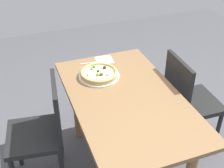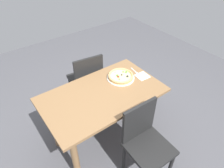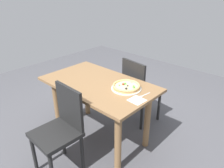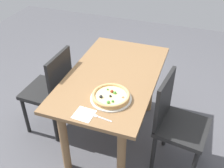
{
  "view_description": "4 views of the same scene",
  "coord_description": "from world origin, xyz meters",
  "px_view_note": "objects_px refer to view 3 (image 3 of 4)",
  "views": [
    {
      "loc": [
        1.55,
        -0.68,
        2.0
      ],
      "look_at": [
        -0.16,
        -0.05,
        0.76
      ],
      "focal_mm": 47.83,
      "sensor_mm": 36.0,
      "label": 1
    },
    {
      "loc": [
        0.89,
        1.36,
        2.17
      ],
      "look_at": [
        -0.16,
        -0.05,
        0.76
      ],
      "focal_mm": 32.74,
      "sensor_mm": 36.0,
      "label": 2
    },
    {
      "loc": [
        -1.59,
        1.5,
        1.77
      ],
      "look_at": [
        -0.16,
        -0.05,
        0.76
      ],
      "focal_mm": 34.55,
      "sensor_mm": 36.0,
      "label": 3
    },
    {
      "loc": [
        -1.82,
        -0.63,
        2.03
      ],
      "look_at": [
        -0.16,
        -0.05,
        0.76
      ],
      "focal_mm": 42.68,
      "sensor_mm": 36.0,
      "label": 4
    }
  ],
  "objects_px": {
    "chair_far": "(61,128)",
    "fork": "(143,96)",
    "pizza": "(126,86)",
    "dining_table": "(99,93)",
    "chair_near": "(139,88)",
    "plate": "(126,88)",
    "napkin": "(137,100)"
  },
  "relations": [
    {
      "from": "fork",
      "to": "pizza",
      "type": "bearing_deg",
      "value": -83.7
    },
    {
      "from": "dining_table",
      "to": "napkin",
      "type": "xyz_separation_m",
      "value": [
        -0.55,
        0.03,
        0.13
      ]
    },
    {
      "from": "chair_near",
      "to": "chair_far",
      "type": "xyz_separation_m",
      "value": [
        0.05,
        1.19,
        0.0
      ]
    },
    {
      "from": "plate",
      "to": "dining_table",
      "type": "bearing_deg",
      "value": 16.65
    },
    {
      "from": "dining_table",
      "to": "plate",
      "type": "bearing_deg",
      "value": -163.35
    },
    {
      "from": "dining_table",
      "to": "napkin",
      "type": "bearing_deg",
      "value": 177.31
    },
    {
      "from": "dining_table",
      "to": "napkin",
      "type": "height_order",
      "value": "napkin"
    },
    {
      "from": "dining_table",
      "to": "plate",
      "type": "distance_m",
      "value": 0.36
    },
    {
      "from": "plate",
      "to": "pizza",
      "type": "height_order",
      "value": "pizza"
    },
    {
      "from": "pizza",
      "to": "dining_table",
      "type": "bearing_deg",
      "value": 16.62
    },
    {
      "from": "chair_far",
      "to": "fork",
      "type": "distance_m",
      "value": 0.86
    },
    {
      "from": "dining_table",
      "to": "chair_far",
      "type": "height_order",
      "value": "chair_far"
    },
    {
      "from": "dining_table",
      "to": "fork",
      "type": "height_order",
      "value": "fork"
    },
    {
      "from": "chair_near",
      "to": "pizza",
      "type": "xyz_separation_m",
      "value": [
        -0.18,
        0.5,
        0.28
      ]
    },
    {
      "from": "pizza",
      "to": "plate",
      "type": "bearing_deg",
      "value": -9.04
    },
    {
      "from": "pizza",
      "to": "fork",
      "type": "distance_m",
      "value": 0.22
    },
    {
      "from": "plate",
      "to": "fork",
      "type": "distance_m",
      "value": 0.22
    },
    {
      "from": "pizza",
      "to": "fork",
      "type": "height_order",
      "value": "pizza"
    },
    {
      "from": "plate",
      "to": "napkin",
      "type": "height_order",
      "value": "plate"
    },
    {
      "from": "napkin",
      "to": "chair_near",
      "type": "bearing_deg",
      "value": -56.39
    },
    {
      "from": "plate",
      "to": "fork",
      "type": "xyz_separation_m",
      "value": [
        -0.22,
        0.01,
        -0.0
      ]
    },
    {
      "from": "dining_table",
      "to": "pizza",
      "type": "height_order",
      "value": "pizza"
    },
    {
      "from": "chair_far",
      "to": "plate",
      "type": "bearing_deg",
      "value": -106.78
    },
    {
      "from": "chair_far",
      "to": "chair_near",
      "type": "bearing_deg",
      "value": -90.51
    },
    {
      "from": "pizza",
      "to": "napkin",
      "type": "bearing_deg",
      "value": 152.03
    },
    {
      "from": "chair_near",
      "to": "plate",
      "type": "bearing_deg",
      "value": -61.8
    },
    {
      "from": "chair_far",
      "to": "plate",
      "type": "xyz_separation_m",
      "value": [
        -0.24,
        -0.69,
        0.25
      ]
    },
    {
      "from": "plate",
      "to": "napkin",
      "type": "xyz_separation_m",
      "value": [
        -0.23,
        0.12,
        -0.0
      ]
    },
    {
      "from": "pizza",
      "to": "napkin",
      "type": "distance_m",
      "value": 0.26
    },
    {
      "from": "napkin",
      "to": "fork",
      "type": "bearing_deg",
      "value": -85.65
    },
    {
      "from": "chair_far",
      "to": "napkin",
      "type": "relative_size",
      "value": 6.41
    },
    {
      "from": "chair_far",
      "to": "dining_table",
      "type": "bearing_deg",
      "value": -79.71
    }
  ]
}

